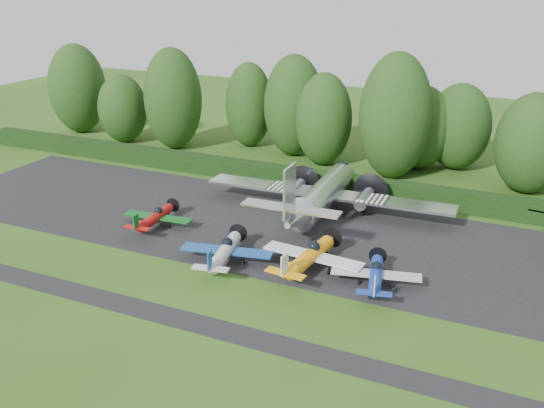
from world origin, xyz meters
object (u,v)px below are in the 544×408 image
at_px(light_plane_white, 225,251).
at_px(light_plane_red, 156,217).
at_px(light_plane_orange, 310,256).
at_px(light_plane_blue, 376,275).
at_px(transport_plane, 322,195).

bearing_deg(light_plane_white, light_plane_red, 168.55).
height_order(light_plane_white, light_plane_orange, light_plane_orange).
relative_size(light_plane_red, light_plane_orange, 0.80).
bearing_deg(light_plane_blue, transport_plane, 139.22).
height_order(transport_plane, light_plane_red, transport_plane).
height_order(light_plane_red, light_plane_orange, light_plane_orange).
bearing_deg(light_plane_red, transport_plane, 40.13).
bearing_deg(transport_plane, light_plane_orange, -72.12).
distance_m(transport_plane, light_plane_orange, 11.17).
bearing_deg(light_plane_orange, light_plane_red, 166.32).
bearing_deg(light_plane_white, light_plane_orange, 26.07).
height_order(light_plane_red, light_plane_white, light_plane_white).
xyz_separation_m(light_plane_orange, light_plane_blue, (5.16, -0.39, -0.24)).
height_order(light_plane_orange, light_plane_blue, light_plane_orange).
height_order(light_plane_red, light_plane_blue, light_plane_blue).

